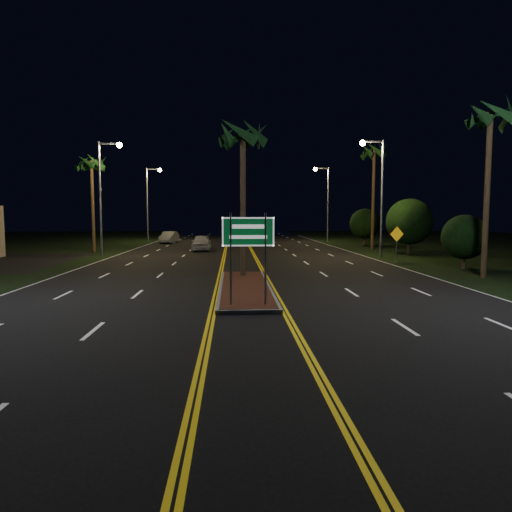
{
  "coord_description": "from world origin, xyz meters",
  "views": [
    {
      "loc": [
        -0.53,
        -12.89,
        3.27
      ],
      "look_at": [
        0.25,
        2.35,
        1.9
      ],
      "focal_mm": 32.0,
      "sensor_mm": 36.0,
      "label": 1
    }
  ],
  "objects": [
    {
      "name": "streetlight_right_mid",
      "position": [
        10.61,
        22.0,
        5.66
      ],
      "size": [
        1.91,
        0.44,
        9.0
      ],
      "color": "gray",
      "rests_on": "ground"
    },
    {
      "name": "shrub_near",
      "position": [
        13.5,
        14.0,
        1.95
      ],
      "size": [
        2.7,
        2.7,
        3.3
      ],
      "color": "#382819",
      "rests_on": "ground"
    },
    {
      "name": "palm_left_far",
      "position": [
        -12.8,
        28.0,
        7.75
      ],
      "size": [
        2.4,
        2.4,
        8.8
      ],
      "color": "#382819",
      "rests_on": "ground"
    },
    {
      "name": "warning_sign",
      "position": [
        10.8,
        18.03,
        1.61
      ],
      "size": [
        1.02,
        0.28,
        2.48
      ],
      "rotation": [
        0.0,
        0.0,
        0.24
      ],
      "color": "gray",
      "rests_on": "ground"
    },
    {
      "name": "shrub_mid",
      "position": [
        14.0,
        24.0,
        2.73
      ],
      "size": [
        3.78,
        3.78,
        4.62
      ],
      "color": "#382819",
      "rests_on": "ground"
    },
    {
      "name": "car_far",
      "position": [
        -7.98,
        40.89,
        0.79
      ],
      "size": [
        2.65,
        4.96,
        1.58
      ],
      "primitive_type": "imported",
      "rotation": [
        0.0,
        0.0,
        -0.14
      ],
      "color": "#B7BCC1",
      "rests_on": "ground"
    },
    {
      "name": "streetlight_left_mid",
      "position": [
        -10.61,
        24.0,
        5.66
      ],
      "size": [
        1.91,
        0.44,
        9.0
      ],
      "color": "gray",
      "rests_on": "ground"
    },
    {
      "name": "highway_sign",
      "position": [
        0.0,
        2.8,
        2.4
      ],
      "size": [
        1.8,
        0.08,
        3.2
      ],
      "color": "gray",
      "rests_on": "ground"
    },
    {
      "name": "shrub_far",
      "position": [
        13.8,
        36.0,
        2.34
      ],
      "size": [
        3.24,
        3.24,
        3.96
      ],
      "color": "#382819",
      "rests_on": "ground"
    },
    {
      "name": "palm_right_near",
      "position": [
        12.5,
        10.0,
        8.21
      ],
      "size": [
        2.4,
        2.4,
        9.3
      ],
      "color": "#382819",
      "rests_on": "ground"
    },
    {
      "name": "palm_right_far",
      "position": [
        12.8,
        30.0,
        9.14
      ],
      "size": [
        2.4,
        2.4,
        10.3
      ],
      "color": "#382819",
      "rests_on": "ground"
    },
    {
      "name": "streetlight_right_far",
      "position": [
        10.61,
        42.0,
        5.66
      ],
      "size": [
        1.91,
        0.44,
        9.0
      ],
      "color": "gray",
      "rests_on": "ground"
    },
    {
      "name": "streetlight_left_far",
      "position": [
        -10.61,
        44.0,
        5.66
      ],
      "size": [
        1.91,
        0.44,
        9.0
      ],
      "color": "gray",
      "rests_on": "ground"
    },
    {
      "name": "palm_median",
      "position": [
        0.0,
        10.5,
        7.28
      ],
      "size": [
        2.4,
        2.4,
        8.3
      ],
      "color": "#382819",
      "rests_on": "ground"
    },
    {
      "name": "car_near",
      "position": [
        -3.43,
        29.52,
        0.84
      ],
      "size": [
        2.24,
        5.08,
        1.68
      ],
      "primitive_type": "imported",
      "rotation": [
        0.0,
        0.0,
        0.01
      ],
      "color": "silver",
      "rests_on": "ground"
    },
    {
      "name": "ground",
      "position": [
        0.0,
        0.0,
        0.0
      ],
      "size": [
        120.0,
        120.0,
        0.0
      ],
      "primitive_type": "plane",
      "color": "black",
      "rests_on": "ground"
    },
    {
      "name": "median_island",
      "position": [
        0.0,
        7.0,
        0.08
      ],
      "size": [
        2.25,
        10.25,
        0.17
      ],
      "color": "gray",
      "rests_on": "ground"
    }
  ]
}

